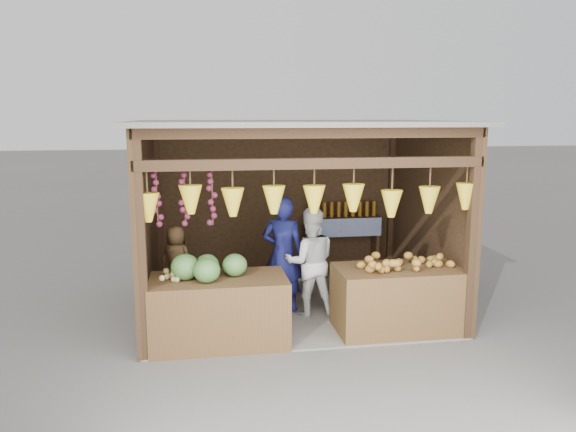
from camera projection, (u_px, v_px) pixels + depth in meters
The scene contains 12 objects.
ground at pixel (293, 308), 8.07m from camera, with size 80.00×80.00×0.00m, color #514F49.
stall_structure at pixel (291, 194), 7.73m from camera, with size 4.30×3.30×2.66m.
back_shelf at pixel (342, 229), 9.33m from camera, with size 1.25×0.32×1.32m.
counter_left at pixel (219, 310), 6.77m from camera, with size 1.64×0.85×0.82m, color #4F2F1A.
counter_right at pixel (398, 299), 7.16m from camera, with size 1.58×0.85×0.83m, color #533A1B.
stool at pixel (178, 304), 7.78m from camera, with size 0.32×0.32×0.30m, color black.
man_standing at pixel (283, 254), 7.83m from camera, with size 0.60×0.39×1.64m, color #151852.
woman_standing at pixel (310, 262), 7.69m from camera, with size 0.73×0.57×1.50m, color silver.
vendor_seated at pixel (176, 260), 7.67m from camera, with size 0.47×0.30×0.96m, color brown.
melon_pile at pixel (211, 265), 6.67m from camera, with size 1.00×0.50×0.32m, color #124515, non-canonical shape.
tanfruit_pile at pixel (169, 276), 6.55m from camera, with size 0.34×0.40×0.13m, color #A2974B, non-canonical shape.
mango_pile at pixel (408, 260), 7.03m from camera, with size 1.40×0.64×0.22m, color #BB4518, non-canonical shape.
Camera 1 is at (-1.31, -7.59, 2.73)m, focal length 35.00 mm.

